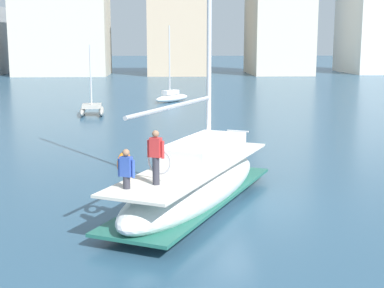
# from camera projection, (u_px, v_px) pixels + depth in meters

# --- Properties ---
(ground_plane) EXTENTS (400.00, 400.00, 0.00)m
(ground_plane) POSITION_uv_depth(u_px,v_px,m) (219.00, 200.00, 19.58)
(ground_plane) COLOR #2D516B
(main_sailboat) EXTENTS (6.41, 9.67, 13.92)m
(main_sailboat) POSITION_uv_depth(u_px,v_px,m) (196.00, 180.00, 18.67)
(main_sailboat) COLOR white
(main_sailboat) RESTS_ON ground
(moored_sloop_far) EXTENTS (2.13, 3.89, 5.26)m
(moored_sloop_far) POSITION_uv_depth(u_px,v_px,m) (92.00, 109.00, 42.08)
(moored_sloop_far) COLOR #B7B2A8
(moored_sloop_far) RESTS_ON ground
(moored_cutter_left) EXTENTS (3.61, 3.89, 6.90)m
(moored_cutter_left) POSITION_uv_depth(u_px,v_px,m) (172.00, 97.00, 51.26)
(moored_cutter_left) COLOR white
(moored_cutter_left) RESTS_ON ground
(waterfront_buildings) EXTENTS (79.69, 18.45, 23.48)m
(waterfront_buildings) POSITION_uv_depth(u_px,v_px,m) (202.00, 21.00, 93.63)
(waterfront_buildings) COLOR #B2B7BC
(waterfront_buildings) RESTS_ON ground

